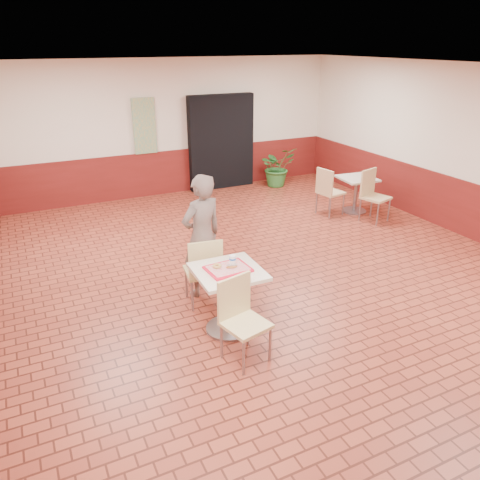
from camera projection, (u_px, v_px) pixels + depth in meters
name	position (u px, v px, depth m)	size (l,w,h in m)	color
room_shell	(283.00, 185.00, 6.42)	(8.01, 10.01, 3.01)	maroon
wainscot_band	(281.00, 252.00, 6.81)	(8.00, 10.00, 1.00)	maroon
corridor_doorway	(221.00, 142.00, 11.09)	(1.60, 0.22, 2.20)	black
promo_poster	(144.00, 126.00, 10.22)	(0.50, 0.03, 1.20)	gray
main_table	(228.00, 290.00, 5.64)	(0.79, 0.79, 0.83)	beige
chair_main_front	(241.00, 315.00, 5.16)	(0.54, 0.54, 0.97)	#E7CE8A
chair_main_back	(204.00, 268.00, 6.20)	(0.51, 0.51, 0.99)	#DFD086
customer	(202.00, 236.00, 6.38)	(0.64, 0.42, 1.74)	#705E57
serving_tray	(228.00, 269.00, 5.53)	(0.50, 0.39, 0.03)	red
ring_donut	(217.00, 266.00, 5.53)	(0.11, 0.11, 0.03)	#C49247
long_john_donut	(232.00, 266.00, 5.52)	(0.14, 0.09, 0.04)	#CE823C
paper_cup	(233.00, 259.00, 5.62)	(0.08, 0.08, 0.10)	white
second_table	(356.00, 189.00, 9.70)	(0.70, 0.70, 0.74)	#B9A895
chair_second_left	(328.00, 189.00, 9.49)	(0.52, 0.52, 0.98)	#DCBA84
chair_second_front	(373.00, 193.00, 9.21)	(0.58, 0.58, 1.02)	#D2B67E
potted_plant	(277.00, 167.00, 11.45)	(0.86, 0.74, 0.95)	#2C6F2D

